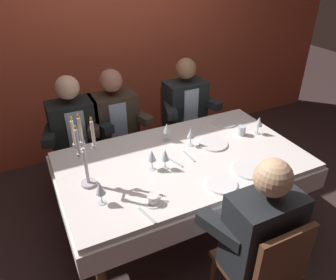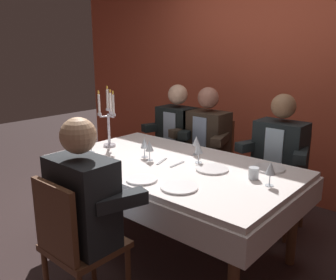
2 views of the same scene
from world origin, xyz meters
name	(u,v)px [view 1 (image 1 of 2)]	position (x,y,z in m)	size (l,w,h in m)	color
ground_plane	(181,226)	(0.00, 0.00, 0.00)	(12.00, 12.00, 0.00)	#372827
back_wall	(112,35)	(0.00, 1.66, 1.35)	(6.00, 0.12, 2.70)	#BD4C32
dining_table	(183,170)	(0.00, 0.00, 0.62)	(1.94, 1.14, 0.74)	white
candelabra	(84,155)	(-0.75, 0.00, 0.98)	(0.15, 0.17, 0.55)	silver
dinner_plate_0	(222,184)	(0.08, -0.42, 0.75)	(0.22, 0.22, 0.01)	white
dinner_plate_1	(224,122)	(0.64, 0.36, 0.75)	(0.23, 0.23, 0.01)	white
dinner_plate_2	(249,170)	(0.36, -0.36, 0.75)	(0.24, 0.24, 0.01)	white
dinner_plate_3	(213,144)	(0.32, 0.07, 0.75)	(0.24, 0.24, 0.01)	white
wine_glass_0	(259,122)	(0.78, 0.06, 0.85)	(0.07, 0.07, 0.16)	silver
wine_glass_1	(165,155)	(-0.19, -0.06, 0.85)	(0.07, 0.07, 0.16)	silver
wine_glass_2	(167,129)	(0.01, 0.31, 0.85)	(0.07, 0.07, 0.16)	silver
wine_glass_3	(152,156)	(-0.28, -0.02, 0.85)	(0.07, 0.07, 0.16)	silver
wine_glass_4	(100,189)	(-0.72, -0.23, 0.85)	(0.07, 0.07, 0.16)	silver
wine_glass_5	(191,133)	(0.15, 0.15, 0.86)	(0.07, 0.07, 0.16)	silver
water_tumbler_0	(242,131)	(0.64, 0.11, 0.78)	(0.07, 0.07, 0.08)	silver
coffee_cup_0	(153,199)	(-0.42, -0.37, 0.77)	(0.13, 0.12, 0.06)	white
fork_0	(175,162)	(-0.09, -0.02, 0.74)	(0.17, 0.02, 0.01)	#B7B7BC
fork_1	(189,156)	(0.05, 0.00, 0.74)	(0.17, 0.02, 0.01)	#B7B7BC
fork_2	(147,215)	(-0.50, -0.47, 0.74)	(0.17, 0.02, 0.01)	#B7B7BC
seated_diner_0	(74,128)	(-0.67, 0.89, 0.74)	(0.63, 0.48, 1.24)	brown
seated_diner_1	(114,120)	(-0.28, 0.89, 0.74)	(0.63, 0.48, 1.24)	brown
seated_diner_2	(263,233)	(0.05, -0.89, 0.74)	(0.63, 0.48, 1.24)	brown
seated_diner_3	(185,105)	(0.49, 0.89, 0.74)	(0.63, 0.48, 1.24)	brown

